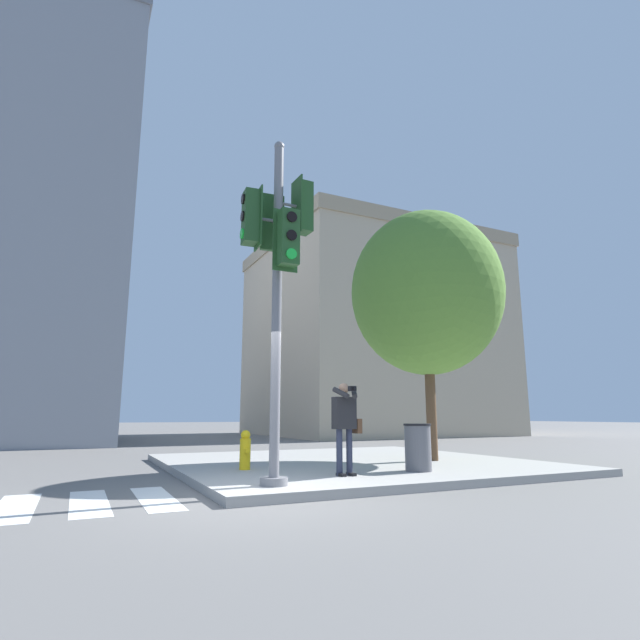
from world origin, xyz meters
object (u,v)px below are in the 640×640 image
(traffic_signal_pole, at_px, (278,254))
(street_tree, at_px, (426,293))
(fire_hydrant, at_px, (245,450))
(trash_bin, at_px, (418,447))
(person_photographer, at_px, (345,420))

(traffic_signal_pole, distance_m, street_tree, 5.37)
(street_tree, distance_m, fire_hydrant, 5.86)
(traffic_signal_pole, xyz_separation_m, trash_bin, (3.17, 0.65, -3.21))
(traffic_signal_pole, bearing_deg, fire_hydrant, 83.52)
(street_tree, bearing_deg, person_photographer, -152.39)
(street_tree, bearing_deg, traffic_signal_pole, -154.36)
(person_photographer, xyz_separation_m, street_tree, (3.26, 1.70, 3.08))
(person_photographer, height_order, street_tree, street_tree)
(traffic_signal_pole, relative_size, fire_hydrant, 7.53)
(fire_hydrant, bearing_deg, trash_bin, -30.08)
(traffic_signal_pole, height_order, street_tree, street_tree)
(person_photographer, xyz_separation_m, trash_bin, (1.60, 0.03, -0.52))
(traffic_signal_pole, height_order, trash_bin, traffic_signal_pole)
(street_tree, height_order, trash_bin, street_tree)
(street_tree, distance_m, trash_bin, 4.30)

